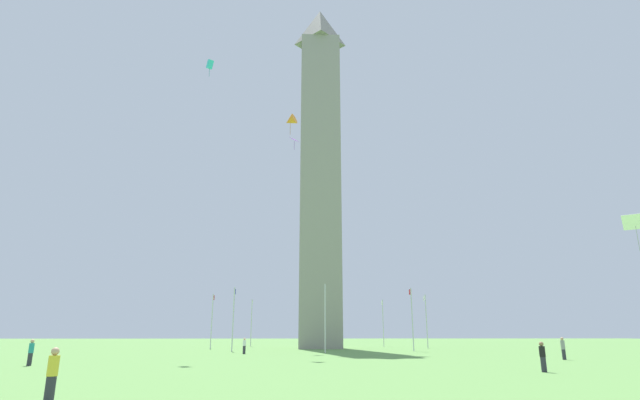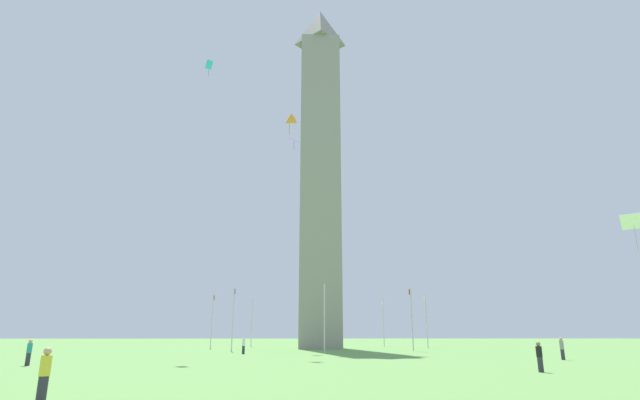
{
  "view_description": "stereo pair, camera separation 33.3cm",
  "coord_description": "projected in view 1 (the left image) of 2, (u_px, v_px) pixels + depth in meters",
  "views": [
    {
      "loc": [
        -69.7,
        2.6,
        2.07
      ],
      "look_at": [
        0.0,
        0.0,
        21.41
      ],
      "focal_mm": 27.0,
      "sensor_mm": 36.0,
      "label": 1
    },
    {
      "loc": [
        -69.71,
        2.27,
        2.07
      ],
      "look_at": [
        0.0,
        0.0,
        21.41
      ],
      "focal_mm": 27.0,
      "sensor_mm": 36.0,
      "label": 2
    }
  ],
  "objects": [
    {
      "name": "flagpole_w",
      "position": [
        426.0,
        318.0,
        68.35
      ],
      "size": [
        1.12,
        0.14,
        7.41
      ],
      "color": "silver",
      "rests_on": "ground"
    },
    {
      "name": "flagpole_ne",
      "position": [
        251.0,
        320.0,
        77.73
      ],
      "size": [
        1.12,
        0.14,
        7.41
      ],
      "color": "silver",
      "rests_on": "ground"
    },
    {
      "name": "kite_orange_delta",
      "position": [
        290.0,
        121.0,
        54.54
      ],
      "size": [
        1.73,
        1.85,
        2.5
      ],
      "color": "orange"
    },
    {
      "name": "ground_plane",
      "position": [
        320.0,
        349.0,
        66.66
      ],
      "size": [
        260.0,
        260.0,
        0.0
      ],
      "primitive_type": "plane",
      "color": "#609347"
    },
    {
      "name": "flagpole_n",
      "position": [
        317.0,
        321.0,
        82.39
      ],
      "size": [
        1.12,
        0.14,
        7.41
      ],
      "color": "silver",
      "rests_on": "ground"
    },
    {
      "name": "flagpole_se",
      "position": [
        233.0,
        316.0,
        57.11
      ],
      "size": [
        1.12,
        0.14,
        7.41
      ],
      "color": "silver",
      "rests_on": "ground"
    },
    {
      "name": "kite_purple_diamond",
      "position": [
        294.0,
        140.0,
        67.23
      ],
      "size": [
        1.41,
        1.4,
        1.85
      ],
      "color": "purple"
    },
    {
      "name": "person_black_shirt",
      "position": [
        543.0,
        357.0,
        26.53
      ],
      "size": [
        0.32,
        0.32,
        1.61
      ],
      "rotation": [
        0.0,
        0.0,
        0.78
      ],
      "color": "#2D2D38",
      "rests_on": "ground"
    },
    {
      "name": "kite_white_diamond",
      "position": [
        635.0,
        223.0,
        33.41
      ],
      "size": [
        1.89,
        1.94,
        2.52
      ],
      "color": "white"
    },
    {
      "name": "person_teal_shirt",
      "position": [
        31.0,
        353.0,
        31.68
      ],
      "size": [
        0.32,
        0.32,
        1.67
      ],
      "rotation": [
        0.0,
        0.0,
        -0.74
      ],
      "color": "#2D2D38",
      "rests_on": "ground"
    },
    {
      "name": "person_white_shirt",
      "position": [
        244.0,
        346.0,
        49.67
      ],
      "size": [
        0.32,
        0.32,
        1.6
      ],
      "rotation": [
        0.0,
        0.0,
        0.09
      ],
      "color": "#2D2D38",
      "rests_on": "ground"
    },
    {
      "name": "person_yellow_shirt",
      "position": [
        52.0,
        376.0,
        14.66
      ],
      "size": [
        0.32,
        0.32,
        1.64
      ],
      "rotation": [
        0.0,
        0.0,
        -0.7
      ],
      "color": "#2D2D38",
      "rests_on": "ground"
    },
    {
      "name": "person_gray_shirt",
      "position": [
        563.0,
        349.0,
        38.8
      ],
      "size": [
        0.32,
        0.32,
        1.75
      ],
      "rotation": [
        0.0,
        0.0,
        0.59
      ],
      "color": "#2D2D38",
      "rests_on": "ground"
    },
    {
      "name": "flagpole_e",
      "position": [
        212.0,
        318.0,
        67.27
      ],
      "size": [
        1.12,
        0.14,
        7.41
      ],
      "color": "silver",
      "rests_on": "ground"
    },
    {
      "name": "kite_cyan_box",
      "position": [
        210.0,
        64.0,
        54.0
      ],
      "size": [
        1.06,
        0.97,
        2.08
      ],
      "color": "#33C6D1"
    },
    {
      "name": "obelisk_monument",
      "position": [
        320.0,
        163.0,
        73.95
      ],
      "size": [
        6.0,
        6.0,
        54.57
      ],
      "color": "gray",
      "rests_on": "ground"
    },
    {
      "name": "flagpole_s",
      "position": [
        325.0,
        314.0,
        53.23
      ],
      "size": [
        1.12,
        0.14,
        7.41
      ],
      "color": "silver",
      "rests_on": "ground"
    },
    {
      "name": "flagpole_sw",
      "position": [
        412.0,
        316.0,
        57.88
      ],
      "size": [
        1.12,
        0.14,
        7.41
      ],
      "color": "silver",
      "rests_on": "ground"
    },
    {
      "name": "flagpole_nw",
      "position": [
        383.0,
        320.0,
        78.5
      ],
      "size": [
        1.12,
        0.14,
        7.41
      ],
      "color": "silver",
      "rests_on": "ground"
    }
  ]
}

